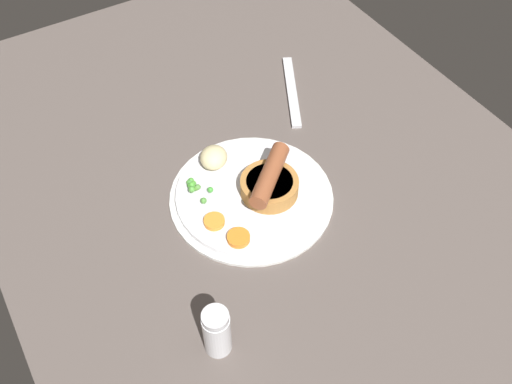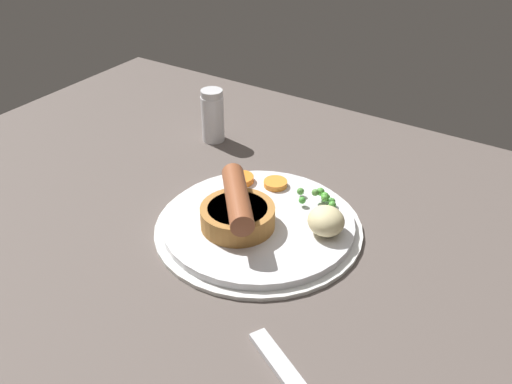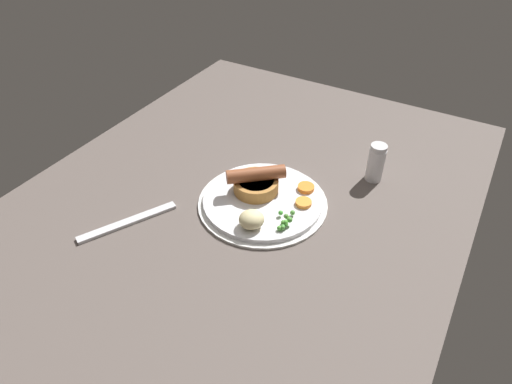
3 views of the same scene
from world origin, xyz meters
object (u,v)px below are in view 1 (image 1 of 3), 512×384
at_px(potato_chunk_0, 214,157).
at_px(fork, 292,91).
at_px(pea_pile, 195,187).
at_px(sausage_pudding, 270,183).
at_px(dinner_plate, 251,195).
at_px(carrot_slice_2, 214,221).
at_px(carrot_slice_1, 239,238).
at_px(salt_shaker, 217,332).

relative_size(potato_chunk_0, fork, 0.25).
distance_m(pea_pile, fork, 0.28).
bearing_deg(pea_pile, sausage_pudding, -122.03).
distance_m(sausage_pudding, potato_chunk_0, 0.10).
bearing_deg(potato_chunk_0, fork, -65.63).
bearing_deg(pea_pile, dinner_plate, -122.32).
bearing_deg(pea_pile, carrot_slice_2, 176.40).
bearing_deg(fork, pea_pile, 144.19).
height_order(dinner_plate, carrot_slice_2, carrot_slice_2).
height_order(sausage_pudding, potato_chunk_0, sausage_pudding).
height_order(carrot_slice_1, salt_shaker, salt_shaker).
height_order(carrot_slice_1, fork, carrot_slice_1).
relative_size(dinner_plate, fork, 1.34).
distance_m(pea_pile, carrot_slice_2, 0.07).
bearing_deg(potato_chunk_0, carrot_slice_1, 164.85).
relative_size(sausage_pudding, carrot_slice_1, 3.15).
height_order(potato_chunk_0, fork, potato_chunk_0).
relative_size(carrot_slice_1, carrot_slice_2, 1.07).
bearing_deg(salt_shaker, sausage_pudding, -46.79).
relative_size(pea_pile, fork, 0.30).
height_order(potato_chunk_0, carrot_slice_1, potato_chunk_0).
height_order(dinner_plate, salt_shaker, salt_shaker).
distance_m(pea_pile, carrot_slice_1, 0.11).
bearing_deg(sausage_pudding, salt_shaker, 2.90).
height_order(dinner_plate, sausage_pudding, sausage_pudding).
distance_m(potato_chunk_0, carrot_slice_1, 0.14).
bearing_deg(potato_chunk_0, carrot_slice_2, 151.62).
bearing_deg(carrot_slice_2, carrot_slice_1, -160.49).
xyz_separation_m(carrot_slice_1, salt_shaker, (-0.11, 0.09, 0.02)).
bearing_deg(fork, carrot_slice_2, 154.50).
xyz_separation_m(sausage_pudding, fork, (0.18, -0.16, -0.03)).
relative_size(sausage_pudding, potato_chunk_0, 2.26).
relative_size(carrot_slice_1, salt_shaker, 0.40).
height_order(dinner_plate, fork, dinner_plate).
relative_size(sausage_pudding, salt_shaker, 1.27).
relative_size(dinner_plate, pea_pile, 4.50).
distance_m(dinner_plate, fork, 0.25).
distance_m(carrot_slice_2, salt_shaker, 0.18).
xyz_separation_m(potato_chunk_0, salt_shaker, (-0.25, 0.13, 0.01)).
distance_m(dinner_plate, pea_pile, 0.08).
bearing_deg(dinner_plate, sausage_pudding, -121.15).
relative_size(potato_chunk_0, carrot_slice_2, 1.49).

